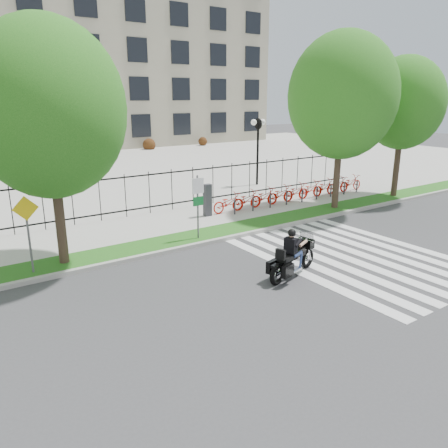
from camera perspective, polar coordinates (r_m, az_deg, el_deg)
ground at (r=13.21m, az=3.10°, el=-8.41°), size 120.00×120.00×0.00m
curb at (r=16.37m, az=-5.70°, el=-3.19°), size 60.00×0.20×0.15m
grass_verge at (r=17.08m, az=-7.09°, el=-2.40°), size 60.00×1.50×0.15m
sidewalk at (r=19.24m, az=-10.57°, el=-0.41°), size 60.00×3.50×0.15m
plaza at (r=35.66m, az=-22.39°, el=6.28°), size 80.00×34.00×0.10m
crosswalk_stripes at (r=16.40m, az=16.60°, el=-4.04°), size 5.70×8.00×0.01m
iron_fence at (r=20.54m, az=-12.75°, el=3.63°), size 30.00×0.06×2.00m
lamp_post_right at (r=27.71m, az=4.46°, el=11.49°), size 1.06×0.70×4.25m
street_tree_1 at (r=14.81m, az=-22.01°, el=13.70°), size 4.79×4.79×7.75m
street_tree_2 at (r=22.08m, az=15.23°, el=15.81°), size 5.15×5.15×8.35m
street_tree_3 at (r=25.97m, az=22.40°, el=14.37°), size 4.28×4.28×7.49m
bike_share_station at (r=23.67m, az=9.20°, el=4.15°), size 11.05×0.85×1.50m
sign_pole_regulatory at (r=16.83m, az=-3.43°, el=3.31°), size 0.50×0.09×2.50m
sign_pole_warning at (r=14.72m, az=-24.30°, el=-0.03°), size 0.78×0.09×2.49m
motorcycle_rider at (r=14.02m, az=9.00°, el=-4.27°), size 2.44×1.09×1.92m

